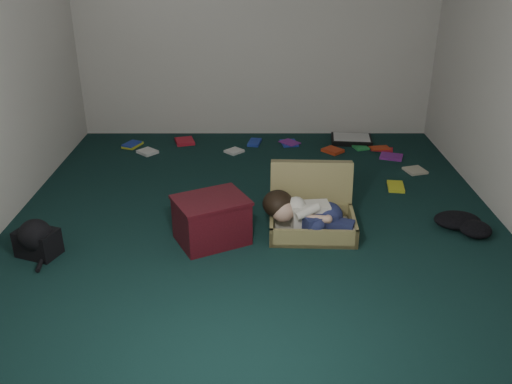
{
  "coord_description": "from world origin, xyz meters",
  "views": [
    {
      "loc": [
        -0.0,
        -3.87,
        2.08
      ],
      "look_at": [
        0.0,
        -0.15,
        0.35
      ],
      "focal_mm": 38.0,
      "sensor_mm": 36.0,
      "label": 1
    }
  ],
  "objects": [
    {
      "name": "clothing_pile",
      "position": [
        1.7,
        -0.09,
        0.07
      ],
      "size": [
        0.46,
        0.4,
        0.13
      ],
      "primitive_type": null,
      "rotation": [
        0.0,
        0.0,
        0.17
      ],
      "color": "black",
      "rests_on": "floor"
    },
    {
      "name": "floor",
      "position": [
        0.0,
        0.0,
        0.0
      ],
      "size": [
        4.5,
        4.5,
        0.0
      ],
      "primitive_type": "plane",
      "color": "black",
      "rests_on": "ground"
    },
    {
      "name": "person",
      "position": [
        0.39,
        -0.2,
        0.19
      ],
      "size": [
        0.71,
        0.36,
        0.3
      ],
      "rotation": [
        0.0,
        0.0,
        -0.04
      ],
      "color": "silver",
      "rests_on": "suitcase"
    },
    {
      "name": "wall_front",
      "position": [
        0.0,
        -2.25,
        1.3
      ],
      "size": [
        4.5,
        0.0,
        4.5
      ],
      "primitive_type": "plane",
      "rotation": [
        -1.57,
        0.0,
        0.0
      ],
      "color": "silver",
      "rests_on": "ground"
    },
    {
      "name": "maroon_bin",
      "position": [
        -0.33,
        -0.28,
        0.18
      ],
      "size": [
        0.64,
        0.59,
        0.35
      ],
      "rotation": [
        0.0,
        0.0,
        0.47
      ],
      "color": "#420D14",
      "rests_on": "floor"
    },
    {
      "name": "suitcase",
      "position": [
        0.44,
        -0.03,
        0.15
      ],
      "size": [
        0.68,
        0.67,
        0.49
      ],
      "rotation": [
        0.0,
        0.0,
        -0.04
      ],
      "color": "#90864F",
      "rests_on": "floor"
    },
    {
      "name": "paper_tray",
      "position": [
        1.08,
        1.95,
        0.03
      ],
      "size": [
        0.48,
        0.38,
        0.06
      ],
      "rotation": [
        0.0,
        0.0,
        -0.11
      ],
      "color": "black",
      "rests_on": "floor"
    },
    {
      "name": "wall_back",
      "position": [
        0.0,
        2.25,
        1.3
      ],
      "size": [
        4.5,
        0.0,
        4.5
      ],
      "primitive_type": "plane",
      "rotation": [
        1.57,
        0.0,
        0.0
      ],
      "color": "silver",
      "rests_on": "ground"
    },
    {
      "name": "backpack",
      "position": [
        -1.58,
        -0.48,
        0.11
      ],
      "size": [
        0.44,
        0.4,
        0.22
      ],
      "primitive_type": null,
      "rotation": [
        0.0,
        0.0,
        -0.36
      ],
      "color": "black",
      "rests_on": "floor"
    },
    {
      "name": "book_scatter",
      "position": [
        0.37,
        1.59,
        0.01
      ],
      "size": [
        3.15,
        1.48,
        0.02
      ],
      "color": "yellow",
      "rests_on": "floor"
    }
  ]
}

